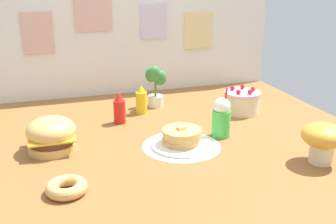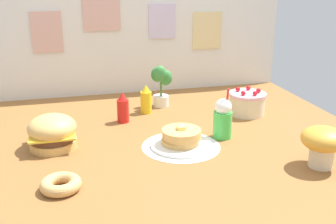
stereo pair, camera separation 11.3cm
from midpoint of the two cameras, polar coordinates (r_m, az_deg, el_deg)
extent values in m
cube|color=brown|center=(2.02, 1.28, -5.10)|extent=(2.15, 1.98, 0.02)
cube|color=silver|center=(2.83, -4.16, 10.65)|extent=(2.15, 0.03, 0.81)
cube|color=#D8A599|center=(2.76, -15.26, 10.61)|extent=(0.19, 0.01, 0.26)
cube|color=#D8A599|center=(2.77, -8.00, 13.46)|extent=(0.24, 0.01, 0.23)
cube|color=silver|center=(2.85, 0.32, 12.42)|extent=(0.19, 0.01, 0.23)
cube|color=beige|center=(2.96, 6.52, 11.11)|extent=(0.21, 0.01, 0.26)
cylinder|color=white|center=(2.02, 3.40, -4.76)|extent=(0.38, 0.38, 0.00)
cylinder|color=#DBA859|center=(2.06, -14.02, -4.27)|extent=(0.23, 0.23, 0.04)
cylinder|color=#59331E|center=(2.05, -14.10, -3.38)|extent=(0.21, 0.21, 0.03)
cube|color=yellow|center=(2.04, -14.15, -2.87)|extent=(0.21, 0.21, 0.01)
ellipsoid|color=#E5B260|center=(2.03, -14.21, -2.16)|extent=(0.23, 0.23, 0.13)
cylinder|color=white|center=(2.01, 3.41, -4.54)|extent=(0.30, 0.30, 0.01)
cylinder|color=#E0AD5B|center=(2.01, 3.28, -4.02)|extent=(0.18, 0.18, 0.02)
cylinder|color=#E0AD5B|center=(2.00, 3.53, -3.33)|extent=(0.19, 0.19, 0.02)
cylinder|color=#E0AD5B|center=(1.99, 3.49, -2.78)|extent=(0.19, 0.19, 0.02)
cube|color=#F7E072|center=(1.98, 3.46, -2.19)|extent=(0.04, 0.04, 0.02)
cylinder|color=beige|center=(2.50, 12.12, 0.95)|extent=(0.21, 0.21, 0.11)
cylinder|color=#F2B2C6|center=(2.48, 12.22, 2.38)|extent=(0.22, 0.22, 0.02)
sphere|color=red|center=(2.49, 13.65, 2.89)|extent=(0.03, 0.03, 0.03)
sphere|color=red|center=(2.53, 12.29, 3.27)|extent=(0.03, 0.03, 0.03)
sphere|color=red|center=(2.49, 10.90, 3.10)|extent=(0.03, 0.03, 0.03)
sphere|color=red|center=(2.42, 11.67, 2.55)|extent=(0.03, 0.03, 0.03)
sphere|color=red|center=(2.43, 13.23, 2.51)|extent=(0.03, 0.03, 0.03)
cylinder|color=red|center=(2.32, -4.86, 0.14)|extent=(0.07, 0.07, 0.13)
cone|color=red|center=(2.30, -4.92, 2.20)|extent=(0.05, 0.05, 0.04)
cylinder|color=yellow|center=(2.46, -1.74, 1.34)|extent=(0.07, 0.07, 0.13)
cone|color=yellow|center=(2.44, -1.76, 3.28)|extent=(0.05, 0.05, 0.04)
cylinder|color=green|center=(2.12, 9.03, -1.74)|extent=(0.10, 0.10, 0.14)
sphere|color=white|center=(2.09, 9.16, 0.65)|extent=(0.09, 0.09, 0.09)
cylinder|color=red|center=(2.09, 9.68, 1.43)|extent=(0.01, 0.03, 0.14)
torus|color=tan|center=(1.67, -12.71, -9.75)|extent=(0.16, 0.16, 0.05)
torus|color=#F2E5C6|center=(1.67, -12.72, -9.64)|extent=(0.15, 0.15, 0.04)
cylinder|color=white|center=(2.59, 0.29, 1.54)|extent=(0.10, 0.10, 0.07)
cylinder|color=#4C7238|center=(2.57, 0.29, 3.58)|extent=(0.01, 0.01, 0.12)
ellipsoid|color=#38843D|center=(2.55, 0.97, 4.73)|extent=(0.08, 0.05, 0.10)
ellipsoid|color=#38843D|center=(2.57, -0.24, 5.20)|extent=(0.08, 0.05, 0.10)
ellipsoid|color=#38843D|center=(2.51, 0.16, 5.31)|extent=(0.08, 0.05, 0.10)
cylinder|color=beige|center=(1.94, 21.96, -5.84)|extent=(0.10, 0.10, 0.09)
ellipsoid|color=gold|center=(1.91, 22.28, -3.48)|extent=(0.19, 0.19, 0.11)
camera|label=1|loc=(0.06, -88.39, 0.56)|focal=44.15mm
camera|label=2|loc=(0.06, 91.61, -0.56)|focal=44.15mm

